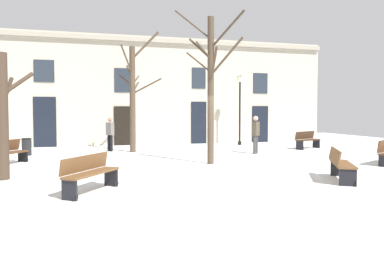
{
  "coord_description": "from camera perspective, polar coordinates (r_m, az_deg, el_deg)",
  "views": [
    {
      "loc": [
        -3.82,
        -12.72,
        1.92
      ],
      "look_at": [
        0.0,
        1.7,
        1.26
      ],
      "focal_mm": 34.15,
      "sensor_mm": 36.0,
      "label": 1
    }
  ],
  "objects": [
    {
      "name": "ground_plane",
      "position": [
        13.42,
        1.86,
        -5.68
      ],
      "size": [
        33.13,
        33.13,
        0.0
      ],
      "primitive_type": "plane",
      "color": "white"
    },
    {
      "name": "building_facade",
      "position": [
        21.76,
        -4.75,
        5.92
      ],
      "size": [
        20.71,
        0.6,
        6.3
      ],
      "color": "#BCB29E",
      "rests_on": "ground"
    },
    {
      "name": "tree_left_of_center",
      "position": [
        17.63,
        -9.17,
        5.17
      ],
      "size": [
        1.93,
        1.85,
        5.76
      ],
      "color": "#4C3D2D",
      "rests_on": "ground"
    },
    {
      "name": "tree_near_facade",
      "position": [
        11.62,
        -27.56,
        2.16
      ],
      "size": [
        1.44,
        1.54,
        3.63
      ],
      "color": "#423326",
      "rests_on": "ground"
    },
    {
      "name": "tree_foreground",
      "position": [
        13.42,
        2.99,
        6.92
      ],
      "size": [
        2.21,
        2.22,
        5.77
      ],
      "color": "#4C3D2D",
      "rests_on": "ground"
    },
    {
      "name": "streetlamp",
      "position": [
        21.3,
        7.48,
        4.03
      ],
      "size": [
        0.3,
        0.3,
        4.07
      ],
      "color": "black",
      "rests_on": "ground"
    },
    {
      "name": "litter_bin",
      "position": [
        17.61,
        -24.42,
        -2.69
      ],
      "size": [
        0.43,
        0.43,
        0.76
      ],
      "color": "black",
      "rests_on": "ground"
    },
    {
      "name": "bench_back_to_back_right",
      "position": [
        14.81,
        -27.32,
        -3.41
      ],
      "size": [
        1.38,
        1.87,
        0.89
      ],
      "rotation": [
        0.0,
        0.0,
        1.04
      ],
      "color": "#51331E",
      "rests_on": "ground"
    },
    {
      "name": "bench_by_litter_bin",
      "position": [
        9.04,
        -15.63,
        -6.73
      ],
      "size": [
        1.37,
        1.7,
        0.89
      ],
      "rotation": [
        0.0,
        0.0,
        0.96
      ],
      "color": "brown",
      "rests_on": "ground"
    },
    {
      "name": "bench_near_lamp",
      "position": [
        19.88,
        17.56,
        -1.76
      ],
      "size": [
        1.72,
        1.16,
        0.91
      ],
      "rotation": [
        0.0,
        0.0,
        0.45
      ],
      "color": "#3D2819",
      "rests_on": "ground"
    },
    {
      "name": "bench_near_center_tree",
      "position": [
        11.02,
        22.2,
        -5.24
      ],
      "size": [
        1.24,
        1.72,
        0.89
      ],
      "rotation": [
        0.0,
        0.0,
        1.08
      ],
      "color": "brown",
      "rests_on": "ground"
    },
    {
      "name": "person_crossing_plaza",
      "position": [
        16.93,
        9.91,
        -0.73
      ],
      "size": [
        0.43,
        0.41,
        1.73
      ],
      "rotation": [
        0.0,
        0.0,
        0.69
      ],
      "color": "#403D3A",
      "rests_on": "ground"
    },
    {
      "name": "person_strolling",
      "position": [
        18.17,
        -12.69,
        -0.69
      ],
      "size": [
        0.41,
        0.43,
        1.66
      ],
      "rotation": [
        0.0,
        0.0,
        2.24
      ],
      "color": "black",
      "rests_on": "ground"
    }
  ]
}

